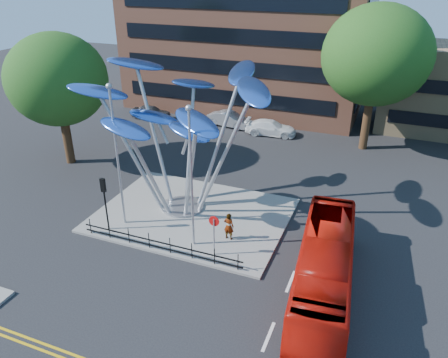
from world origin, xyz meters
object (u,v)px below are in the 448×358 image
at_px(no_entry_sign_island, 214,229).
at_px(parked_car_left, 151,112).
at_px(street_lamp_right, 191,166).
at_px(pedestrian, 229,226).
at_px(parked_car_right, 271,128).
at_px(tree_left, 57,80).
at_px(tree_right, 377,56).
at_px(parked_car_mid, 229,119).
at_px(red_bus, 324,267).
at_px(street_lamp_left, 116,145).
at_px(traffic_light_island, 104,193).
at_px(leaf_sculpture, 178,109).

distance_m(no_entry_sign_island, parked_car_left, 25.17).
height_order(street_lamp_right, parked_car_left, street_lamp_right).
relative_size(pedestrian, parked_car_right, 0.35).
bearing_deg(tree_left, tree_right, 28.61).
relative_size(no_entry_sign_island, pedestrian, 1.44).
bearing_deg(parked_car_mid, red_bus, -139.23).
distance_m(parked_car_left, parked_car_right, 13.04).
relative_size(tree_right, street_lamp_right, 1.46).
bearing_deg(street_lamp_left, traffic_light_island, -116.57).
bearing_deg(parked_car_mid, no_entry_sign_island, -152.17).
bearing_deg(street_lamp_right, red_bus, -8.34).
bearing_deg(street_lamp_left, parked_car_mid, 91.56).
bearing_deg(no_entry_sign_island, tree_left, 154.93).
height_order(tree_left, street_lamp_left, tree_left).
xyz_separation_m(pedestrian, parked_car_mid, (-7.22, 18.75, -0.27)).
xyz_separation_m(street_lamp_right, parked_car_right, (-1.03, 19.21, -4.40)).
bearing_deg(traffic_light_island, tree_right, 56.31).
bearing_deg(tree_right, parked_car_left, 179.33).
relative_size(tree_right, red_bus, 1.15).
xyz_separation_m(street_lamp_left, traffic_light_island, (-0.50, -1.00, -2.74)).
distance_m(leaf_sculpture, parked_car_left, 20.32).
bearing_deg(parked_car_mid, leaf_sculpture, -160.83).
relative_size(tree_right, leaf_sculpture, 0.95).
xyz_separation_m(parked_car_left, parked_car_mid, (8.54, 0.75, 0.05)).
bearing_deg(parked_car_right, street_lamp_right, 176.92).
bearing_deg(tree_left, parked_car_right, 42.20).
bearing_deg(pedestrian, street_lamp_left, 9.33).
distance_m(traffic_light_island, parked_car_right, 20.30).
bearing_deg(pedestrian, tree_right, -105.24).
relative_size(tree_left, traffic_light_island, 3.01).
distance_m(tree_left, parked_car_mid, 16.92).
bearing_deg(street_lamp_left, leaf_sculpture, 52.60).
distance_m(no_entry_sign_island, parked_car_mid, 21.68).
bearing_deg(tree_right, leaf_sculpture, -123.31).
bearing_deg(traffic_light_island, street_lamp_right, 5.19).
xyz_separation_m(street_lamp_left, no_entry_sign_island, (6.50, -0.98, -3.54)).
bearing_deg(no_entry_sign_island, street_lamp_right, 162.13).
distance_m(parked_car_left, parked_car_mid, 8.57).
bearing_deg(parked_car_mid, tree_right, -85.51).
bearing_deg(red_bus, tree_right, 84.90).
bearing_deg(street_lamp_right, leaf_sculpture, 124.91).
bearing_deg(street_lamp_left, tree_left, 145.62).
xyz_separation_m(traffic_light_island, parked_car_mid, (-0.03, 20.50, -1.88)).
relative_size(street_lamp_right, parked_car_mid, 1.86).
relative_size(tree_right, tree_left, 1.17).
bearing_deg(tree_right, parked_car_mid, 175.61).
xyz_separation_m(leaf_sculpture, street_lamp_right, (2.57, -3.68, -1.78)).
bearing_deg(parked_car_left, traffic_light_island, -163.56).
relative_size(tree_left, street_lamp_right, 1.24).
relative_size(street_lamp_right, no_entry_sign_island, 3.39).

